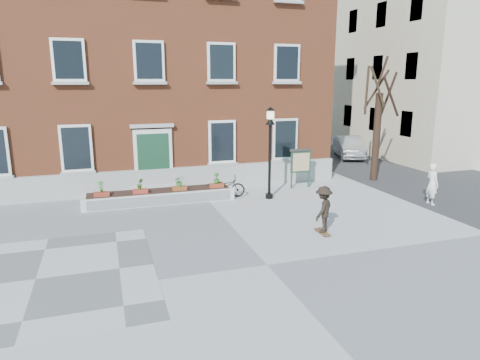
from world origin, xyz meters
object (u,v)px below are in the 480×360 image
object	(u,v)px
bicycle	(224,186)
parked_car	(349,147)
bystander	(432,184)
notice_board	(301,162)
lamp_post	(270,140)
skateboarder	(323,209)

from	to	relation	value
bicycle	parked_car	world-z (taller)	parked_car
bystander	notice_board	bearing A→B (deg)	46.59
bystander	notice_board	size ratio (longest dim) A/B	0.92
lamp_post	notice_board	distance (m)	2.79
lamp_post	skateboarder	distance (m)	4.95
parked_car	bystander	xyz separation A→B (m)	(-2.77, -10.72, 0.16)
bicycle	bystander	distance (m)	8.66
bicycle	skateboarder	bearing A→B (deg)	-146.23
lamp_post	skateboarder	size ratio (longest dim) A/B	2.42
bicycle	notice_board	bearing A→B (deg)	-67.91
bystander	lamp_post	xyz separation A→B (m)	(-6.01, 2.91, 1.68)
bicycle	parked_car	xyz separation A→B (m)	(10.58, 7.00, 0.22)
skateboarder	parked_car	bearing A→B (deg)	55.05
bicycle	lamp_post	bearing A→B (deg)	-99.50
lamp_post	notice_board	bearing A→B (deg)	31.89
parked_car	skateboarder	world-z (taller)	skateboarder
notice_board	bicycle	bearing A→B (deg)	-172.85
lamp_post	skateboarder	xyz separation A→B (m)	(0.06, -4.65, -1.69)
bystander	lamp_post	world-z (taller)	lamp_post
bicycle	lamp_post	distance (m)	2.86
bicycle	skateboarder	world-z (taller)	skateboarder
parked_car	notice_board	size ratio (longest dim) A/B	2.28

